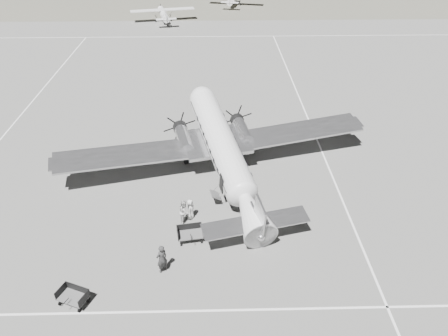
# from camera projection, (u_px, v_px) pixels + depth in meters

# --- Properties ---
(ground) EXTENTS (260.00, 260.00, 0.00)m
(ground) POSITION_uv_depth(u_px,v_px,m) (187.00, 174.00, 36.31)
(ground) COLOR slate
(ground) RESTS_ON ground
(taxi_line_near) EXTENTS (60.00, 0.15, 0.01)m
(taxi_line_near) POSITION_uv_depth(u_px,v_px,m) (176.00, 311.00, 24.53)
(taxi_line_near) COLOR silver
(taxi_line_near) RESTS_ON ground
(taxi_line_right) EXTENTS (0.15, 80.00, 0.01)m
(taxi_line_right) POSITION_uv_depth(u_px,v_px,m) (331.00, 172.00, 36.55)
(taxi_line_right) COLOR silver
(taxi_line_right) RESTS_ON ground
(taxi_line_left) EXTENTS (0.15, 60.00, 0.01)m
(taxi_line_left) POSITION_uv_depth(u_px,v_px,m) (15.00, 122.00, 44.34)
(taxi_line_left) COLOR silver
(taxi_line_left) RESTS_ON ground
(taxi_line_horizon) EXTENTS (90.00, 0.15, 0.01)m
(taxi_line_horizon) POSITION_uv_depth(u_px,v_px,m) (199.00, 37.00, 69.95)
(taxi_line_horizon) COLOR silver
(taxi_line_horizon) RESTS_ON ground
(dc3_airliner) EXTENTS (30.36, 24.51, 5.07)m
(dc3_airliner) POSITION_uv_depth(u_px,v_px,m) (223.00, 151.00, 34.53)
(dc3_airliner) COLOR silver
(dc3_airliner) RESTS_ON ground
(light_plane_left) EXTENTS (13.02, 11.39, 2.35)m
(light_plane_left) POSITION_uv_depth(u_px,v_px,m) (163.00, 15.00, 77.07)
(light_plane_left) COLOR silver
(light_plane_left) RESTS_ON ground
(baggage_cart_near) EXTENTS (1.99, 1.56, 1.02)m
(baggage_cart_near) POSITION_uv_depth(u_px,v_px,m) (190.00, 234.00, 29.25)
(baggage_cart_near) COLOR #505050
(baggage_cart_near) RESTS_ON ground
(baggage_cart_far) EXTENTS (2.08, 1.80, 0.98)m
(baggage_cart_far) POSITION_uv_depth(u_px,v_px,m) (73.00, 297.00, 24.76)
(baggage_cart_far) COLOR #505050
(baggage_cart_far) RESTS_ON ground
(ground_crew) EXTENTS (0.89, 0.85, 2.04)m
(ground_crew) POSITION_uv_depth(u_px,v_px,m) (162.00, 259.00, 26.58)
(ground_crew) COLOR #2C2C2C
(ground_crew) RESTS_ON ground
(ramp_agent) EXTENTS (0.72, 0.92, 1.87)m
(ramp_agent) POSITION_uv_depth(u_px,v_px,m) (184.00, 211.00, 30.61)
(ramp_agent) COLOR #B1B1AF
(ramp_agent) RESTS_ON ground
(passenger) EXTENTS (0.69, 0.88, 1.58)m
(passenger) POSITION_uv_depth(u_px,v_px,m) (190.00, 209.00, 31.08)
(passenger) COLOR silver
(passenger) RESTS_ON ground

